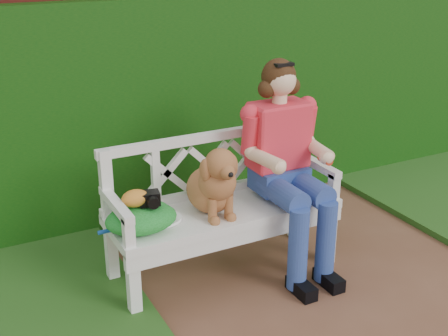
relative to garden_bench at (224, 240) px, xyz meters
name	(u,v)px	position (x,y,z in m)	size (l,w,h in m)	color
ground	(347,302)	(0.51, -0.66, -0.24)	(60.00, 60.00, 0.00)	brown
brick_wall	(210,68)	(0.51, 1.24, 0.86)	(10.00, 0.30, 2.20)	maroon
ivy_hedge	(222,104)	(0.51, 1.02, 0.61)	(10.00, 0.18, 1.70)	#1B490D
garden_bench	(224,240)	(0.00, 0.00, 0.00)	(1.58, 0.60, 0.48)	white
seated_woman	(281,168)	(0.41, -0.02, 0.44)	(0.58, 0.77, 1.37)	#E0375D
dog	(212,178)	(-0.10, -0.04, 0.47)	(0.31, 0.42, 0.47)	#975731
tennis_racket	(155,220)	(-0.47, 0.00, 0.25)	(0.55, 0.23, 0.03)	silver
green_bag	(141,218)	(-0.58, -0.05, 0.31)	(0.43, 0.33, 0.15)	#187B15
camera_item	(149,198)	(-0.52, -0.04, 0.43)	(0.12, 0.09, 0.08)	black
baseball_glove	(135,198)	(-0.60, -0.03, 0.44)	(0.16, 0.12, 0.10)	#C37724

